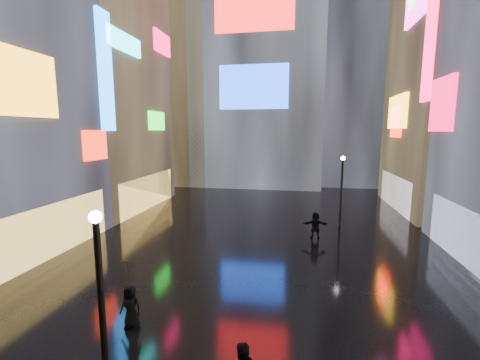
# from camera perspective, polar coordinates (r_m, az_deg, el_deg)

# --- Properties ---
(ground) EXTENTS (140.00, 140.00, 0.00)m
(ground) POSITION_cam_1_polar(r_m,az_deg,el_deg) (22.01, 3.82, -9.81)
(ground) COLOR black
(ground) RESTS_ON ground
(building_left_far) EXTENTS (10.28, 12.00, 22.00)m
(building_left_far) POSITION_cam_1_polar(r_m,az_deg,el_deg) (32.67, -24.70, 14.97)
(building_left_far) COLOR black
(building_left_far) RESTS_ON ground
(building_right_far) EXTENTS (10.28, 12.00, 28.00)m
(building_right_far) POSITION_cam_1_polar(r_m,az_deg,el_deg) (34.35, 35.71, 18.88)
(building_right_far) COLOR black
(building_right_far) RESTS_ON ground
(tower_main) EXTENTS (16.00, 14.20, 42.00)m
(tower_main) POSITION_cam_1_polar(r_m,az_deg,el_deg) (47.17, 3.83, 25.99)
(tower_main) COLOR black
(tower_main) RESTS_ON ground
(tower_flank_right) EXTENTS (12.00, 12.00, 34.00)m
(tower_flank_right) POSITION_cam_1_polar(r_m,az_deg,el_deg) (48.27, 19.34, 20.22)
(tower_flank_right) COLOR black
(tower_flank_right) RESTS_ON ground
(tower_flank_left) EXTENTS (10.00, 10.00, 26.00)m
(tower_flank_left) POSITION_cam_1_polar(r_m,az_deg,el_deg) (46.16, -10.84, 16.05)
(tower_flank_left) COLOR black
(tower_flank_left) RESTS_ON ground
(lamp_near) EXTENTS (0.30, 0.30, 5.20)m
(lamp_near) POSITION_cam_1_polar(r_m,az_deg,el_deg) (8.79, -23.42, -19.41)
(lamp_near) COLOR black
(lamp_near) RESTS_ON ground
(lamp_far) EXTENTS (0.30, 0.30, 5.20)m
(lamp_far) POSITION_cam_1_polar(r_m,az_deg,el_deg) (24.52, 17.60, -1.19)
(lamp_far) COLOR black
(lamp_far) RESTS_ON ground
(pedestrian_4) EXTENTS (0.79, 0.53, 1.59)m
(pedestrian_4) POSITION_cam_1_polar(r_m,az_deg,el_deg) (12.91, -18.87, -20.44)
(pedestrian_4) COLOR black
(pedestrian_4) RESTS_ON ground
(pedestrian_5) EXTENTS (1.68, 0.65, 1.77)m
(pedestrian_5) POSITION_cam_1_polar(r_m,az_deg,el_deg) (21.71, 13.26, -7.85)
(pedestrian_5) COLOR black
(pedestrian_5) RESTS_ON ground
(umbrella_2) EXTENTS (1.24, 1.25, 0.91)m
(umbrella_2) POSITION_cam_1_polar(r_m,az_deg,el_deg) (12.36, -19.16, -15.35)
(umbrella_2) COLOR black
(umbrella_2) RESTS_ON pedestrian_4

